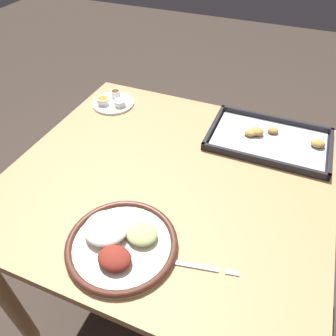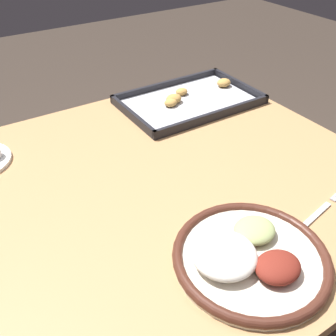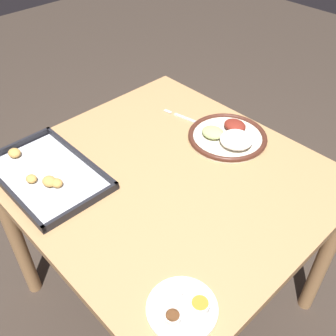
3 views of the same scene
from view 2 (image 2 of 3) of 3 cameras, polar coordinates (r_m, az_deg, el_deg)
dining_table at (r=1.05m, az=0.15°, el=-6.44°), size 1.05×0.97×0.77m
dinner_plate at (r=0.78m, az=11.60°, el=-12.38°), size 0.30×0.30×0.05m
fork at (r=0.91m, az=20.34°, el=-6.75°), size 0.21×0.05×0.00m
baking_tray at (r=1.32m, az=3.14°, el=9.83°), size 0.44×0.28×0.04m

